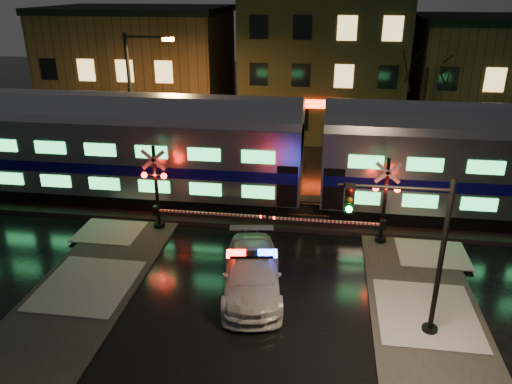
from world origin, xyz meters
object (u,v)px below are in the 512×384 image
(crossing_signal_right, at_px, (376,210))
(crossing_signal_left, at_px, (164,197))
(streetlight, at_px, (136,98))
(police_car, at_px, (252,273))
(traffic_light, at_px, (413,255))

(crossing_signal_right, bearing_deg, crossing_signal_left, 179.99)
(crossing_signal_right, xyz_separation_m, streetlight, (-13.51, 6.69, 3.26))
(police_car, height_order, streetlight, streetlight)
(crossing_signal_right, relative_size, crossing_signal_left, 0.98)
(crossing_signal_right, distance_m, traffic_light, 6.51)
(traffic_light, xyz_separation_m, streetlight, (-14.08, 13.04, 1.93))
(traffic_light, bearing_deg, crossing_signal_left, 159.75)
(crossing_signal_left, relative_size, traffic_light, 1.05)
(crossing_signal_right, distance_m, crossing_signal_left, 9.91)
(police_car, xyz_separation_m, traffic_light, (5.53, -1.75, 2.24))
(crossing_signal_left, height_order, traffic_light, traffic_light)
(police_car, xyz_separation_m, crossing_signal_right, (4.96, 4.60, 0.92))
(police_car, bearing_deg, crossing_signal_left, 128.28)
(crossing_signal_left, relative_size, streetlight, 0.69)
(traffic_light, relative_size, streetlight, 0.66)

